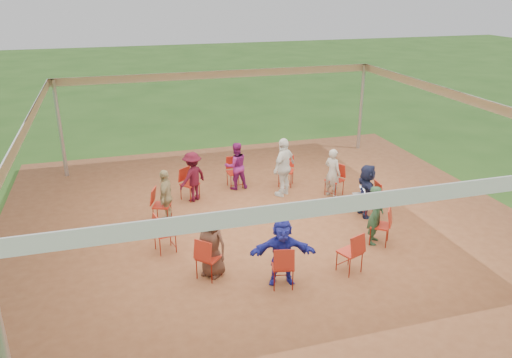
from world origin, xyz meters
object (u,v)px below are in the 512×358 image
object	(u,v)px
chair_2	(286,171)
chair_9	(350,252)
person_seated_3	(193,177)
person_seated_5	(212,244)
person_seated_6	(282,252)
chair_4	(190,184)
cable_coil	(292,209)
chair_5	(162,205)
standing_person	(284,167)
chair_1	(335,180)
laptop	(361,193)
person_seated_4	(166,196)
chair_10	(380,226)
chair_8	(283,266)
person_seated_1	(332,173)
person_seated_7	(376,215)
chair_6	(165,233)
chair_0	(370,199)
chair_3	(235,173)
person_seated_0	(367,191)
person_seated_2	(236,166)

from	to	relation	value
chair_2	chair_9	xyz separation A→B (m)	(-0.33, -4.84, 0.00)
person_seated_3	person_seated_5	distance (m)	3.85
chair_9	person_seated_6	xyz separation A→B (m)	(-1.47, 0.01, 0.25)
chair_4	cable_coil	size ratio (longest dim) A/B	2.53
chair_5	standing_person	xyz separation A→B (m)	(3.47, 0.77, 0.39)
chair_1	laptop	xyz separation A→B (m)	(0.04, -1.45, 0.21)
chair_5	person_seated_5	size ratio (longest dim) A/B	0.65
chair_4	laptop	size ratio (longest dim) A/B	2.62
person_seated_4	chair_10	bearing A→B (deg)	81.63
chair_4	chair_8	world-z (taller)	same
person_seated_1	standing_person	distance (m)	1.35
chair_10	person_seated_7	size ratio (longest dim) A/B	0.65
person_seated_1	chair_6	bearing A→B (deg)	81.63
person_seated_4	cable_coil	xyz separation A→B (m)	(3.24, -0.21, -0.68)
chair_0	chair_5	size ratio (longest dim) A/B	1.00
chair_4	person_seated_3	world-z (taller)	person_seated_3
chair_6	chair_8	bearing A→B (deg)	32.73
chair_4	chair_6	bearing A→B (deg)	32.73
chair_5	chair_6	bearing A→B (deg)	16.36
person_seated_7	cable_coil	distance (m)	2.59
chair_2	chair_3	xyz separation A→B (m)	(-1.47, 0.32, 0.00)
person_seated_7	cable_coil	size ratio (longest dim) A/B	3.91
chair_9	person_seated_6	distance (m)	1.49
chair_1	person_seated_0	xyz separation A→B (m)	(0.20, -1.46, 0.25)
chair_10	person_seated_5	size ratio (longest dim) A/B	0.65
chair_5	person_seated_6	size ratio (longest dim) A/B	0.65
chair_10	person_seated_6	size ratio (longest dim) A/B	0.65
person_seated_7	person_seated_1	bearing A→B (deg)	32.73
chair_4	person_seated_1	size ratio (longest dim) A/B	0.65
chair_3	cable_coil	xyz separation A→B (m)	(1.05, -1.98, -0.43)
person_seated_3	person_seated_4	world-z (taller)	same
person_seated_0	person_seated_3	distance (m)	4.63
chair_6	person_seated_3	size ratio (longest dim) A/B	0.65
chair_1	person_seated_1	bearing A→B (deg)	90.00
chair_5	laptop	distance (m)	5.00
chair_0	chair_3	distance (m)	4.03
cable_coil	person_seated_7	bearing A→B (deg)	-61.57
person_seated_4	chair_2	bearing A→B (deg)	132.05
chair_1	chair_10	xyz separation A→B (m)	(-0.20, -2.88, 0.00)
chair_0	person_seated_3	size ratio (longest dim) A/B	0.65
person_seated_7	standing_person	world-z (taller)	standing_person
chair_1	chair_9	xyz separation A→B (m)	(-1.40, -3.78, 0.00)
person_seated_5	cable_coil	size ratio (longest dim) A/B	3.91
chair_5	standing_person	bearing A→B (deg)	122.74
chair_5	person_seated_6	bearing A→B (deg)	50.23
chair_3	chair_10	world-z (taller)	same
person_seated_7	chair_8	bearing A→B (deg)	149.32
chair_10	chair_5	bearing A→B (deg)	98.18
chair_3	cable_coil	distance (m)	2.28
chair_8	person_seated_2	world-z (taller)	person_seated_2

